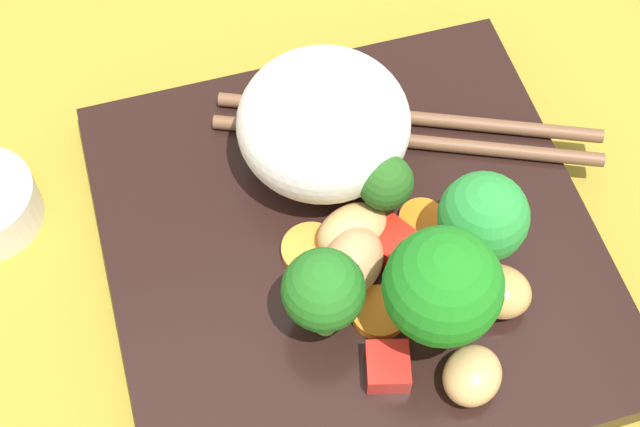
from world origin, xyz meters
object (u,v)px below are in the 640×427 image
object	(u,v)px
broccoli_floret_3	(483,218)
chopstick_pair	(407,129)
carrot_slice_3	(424,226)
square_plate	(352,249)
rice_mound	(316,126)

from	to	relation	value
broccoli_floret_3	chopstick_pair	xyz separation A→B (cm)	(8.06, 0.74, -3.09)
broccoli_floret_3	carrot_slice_3	size ratio (longest dim) A/B	2.40
square_plate	carrot_slice_3	size ratio (longest dim) A/B	10.32
rice_mound	broccoli_floret_3	bearing A→B (deg)	-141.08
square_plate	rice_mound	bearing A→B (deg)	4.70
broccoli_floret_3	chopstick_pair	bearing A→B (deg)	5.27
rice_mound	broccoli_floret_3	size ratio (longest dim) A/B	1.55
chopstick_pair	square_plate	bearing A→B (deg)	72.29
square_plate	broccoli_floret_3	xyz separation A→B (cm)	(-2.40, -5.69, 4.29)
rice_mound	carrot_slice_3	size ratio (longest dim) A/B	3.72
square_plate	rice_mound	size ratio (longest dim) A/B	2.77
carrot_slice_3	chopstick_pair	world-z (taller)	chopstick_pair
rice_mound	square_plate	bearing A→B (deg)	-175.30
broccoli_floret_3	square_plate	bearing A→B (deg)	67.12
square_plate	carrot_slice_3	distance (cm)	3.95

